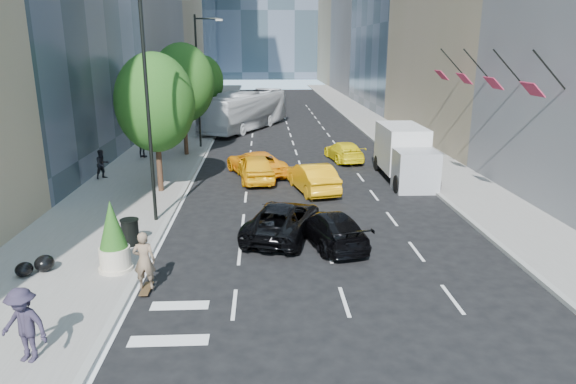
{
  "coord_description": "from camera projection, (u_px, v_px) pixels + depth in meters",
  "views": [
    {
      "loc": [
        -1.52,
        -18.65,
        7.83
      ],
      "look_at": [
        -0.44,
        3.26,
        1.6
      ],
      "focal_mm": 32.0,
      "sensor_mm": 36.0,
      "label": 1
    }
  ],
  "objects": [
    {
      "name": "box_truck",
      "position": [
        405.0,
        154.0,
        30.87
      ],
      "size": [
        2.5,
        6.68,
        3.18
      ],
      "rotation": [
        0.0,
        0.0,
        -0.01
      ],
      "color": "#BBBBBB",
      "rests_on": "ground"
    },
    {
      "name": "traffic_signal",
      "position": [
        218.0,
        80.0,
        57.1
      ],
      "size": [
        2.48,
        0.53,
        5.2
      ],
      "color": "black",
      "rests_on": "sidewalk_left"
    },
    {
      "name": "pedestrian_b",
      "position": [
        142.0,
        144.0,
        36.63
      ],
      "size": [
        1.28,
        0.92,
        2.02
      ],
      "primitive_type": "imported",
      "rotation": [
        0.0,
        0.0,
        2.74
      ],
      "color": "black",
      "rests_on": "sidewalk_left"
    },
    {
      "name": "garbage_bags",
      "position": [
        36.0,
        266.0,
        17.99
      ],
      "size": [
        1.16,
        1.12,
        0.57
      ],
      "color": "black",
      "rests_on": "sidewalk_left"
    },
    {
      "name": "sidewalk_right",
      "position": [
        382.0,
        130.0,
        49.4
      ],
      "size": [
        4.0,
        120.0,
        0.15
      ],
      "primitive_type": "cube",
      "color": "slate",
      "rests_on": "ground"
    },
    {
      "name": "tree_near",
      "position": [
        155.0,
        103.0,
        27.08
      ],
      "size": [
        4.2,
        4.2,
        7.46
      ],
      "color": "black",
      "rests_on": "sidewalk_left"
    },
    {
      "name": "taxi_c",
      "position": [
        256.0,
        163.0,
        32.32
      ],
      "size": [
        4.37,
        5.96,
        1.51
      ],
      "primitive_type": "imported",
      "rotation": [
        0.0,
        0.0,
        3.53
      ],
      "color": "#FF980D",
      "rests_on": "ground"
    },
    {
      "name": "black_sedan_mercedes",
      "position": [
        331.0,
        228.0,
        20.96
      ],
      "size": [
        3.01,
        5.02,
        1.36
      ],
      "primitive_type": "imported",
      "rotation": [
        0.0,
        0.0,
        3.39
      ],
      "color": "black",
      "rests_on": "ground"
    },
    {
      "name": "lamp_near",
      "position": [
        151.0,
        95.0,
        22.08
      ],
      "size": [
        2.13,
        0.22,
        10.0
      ],
      "color": "black",
      "rests_on": "sidewalk_left"
    },
    {
      "name": "planter_shrub",
      "position": [
        113.0,
        237.0,
        17.99
      ],
      "size": [
        1.08,
        1.08,
        2.59
      ],
      "color": "beige",
      "rests_on": "sidewalk_left"
    },
    {
      "name": "pedestrian_a",
      "position": [
        102.0,
        164.0,
        30.79
      ],
      "size": [
        1.07,
        1.07,
        1.75
      ],
      "primitive_type": "imported",
      "rotation": [
        0.0,
        0.0,
        0.77
      ],
      "color": "black",
      "rests_on": "sidewalk_left"
    },
    {
      "name": "city_bus",
      "position": [
        245.0,
        110.0,
        49.81
      ],
      "size": [
        8.39,
        13.38,
        3.7
      ],
      "primitive_type": "imported",
      "rotation": [
        0.0,
        0.0,
        -0.43
      ],
      "color": "silver",
      "rests_on": "ground"
    },
    {
      "name": "facade_flags",
      "position": [
        481.0,
        77.0,
        28.55
      ],
      "size": [
        1.85,
        13.3,
        2.05
      ],
      "color": "black",
      "rests_on": "ground"
    },
    {
      "name": "taxi_d",
      "position": [
        344.0,
        151.0,
        36.34
      ],
      "size": [
        2.6,
        4.91,
        1.36
      ],
      "primitive_type": "imported",
      "rotation": [
        0.0,
        0.0,
        3.3
      ],
      "color": "yellow",
      "rests_on": "ground"
    },
    {
      "name": "black_sedan_lincoln",
      "position": [
        282.0,
        220.0,
        21.81
      ],
      "size": [
        3.88,
        5.79,
        1.47
      ],
      "primitive_type": "imported",
      "rotation": [
        0.0,
        0.0,
        2.85
      ],
      "color": "black",
      "rests_on": "ground"
    },
    {
      "name": "skateboarder",
      "position": [
        145.0,
        264.0,
        16.72
      ],
      "size": [
        0.72,
        0.48,
        1.97
      ],
      "primitive_type": "imported",
      "rotation": [
        0.0,
        0.0,
        3.14
      ],
      "color": "brown",
      "rests_on": "ground"
    },
    {
      "name": "taxi_b",
      "position": [
        312.0,
        177.0,
        28.61
      ],
      "size": [
        2.76,
        5.19,
        1.62
      ],
      "primitive_type": "imported",
      "rotation": [
        0.0,
        0.0,
        3.36
      ],
      "color": "orange",
      "rests_on": "ground"
    },
    {
      "name": "taxi_a",
      "position": [
        255.0,
        167.0,
        30.86
      ],
      "size": [
        2.59,
        5.06,
        1.65
      ],
      "primitive_type": "imported",
      "rotation": [
        0.0,
        0.0,
        3.28
      ],
      "color": "#FFB20D",
      "rests_on": "ground"
    },
    {
      "name": "tree_far",
      "position": [
        203.0,
        81.0,
        49.27
      ],
      "size": [
        3.9,
        3.9,
        6.92
      ],
      "color": "black",
      "rests_on": "sidewalk_left"
    },
    {
      "name": "sidewalk_left",
      "position": [
        184.0,
        132.0,
        48.51
      ],
      "size": [
        6.0,
        120.0,
        0.15
      ],
      "primitive_type": "cube",
      "color": "slate",
      "rests_on": "ground"
    },
    {
      "name": "lamp_far",
      "position": [
        200.0,
        74.0,
        39.38
      ],
      "size": [
        2.13,
        0.22,
        10.0
      ],
      "color": "black",
      "rests_on": "sidewalk_left"
    },
    {
      "name": "ground",
      "position": [
        303.0,
        254.0,
        20.13
      ],
      "size": [
        160.0,
        160.0,
        0.0
      ],
      "primitive_type": "plane",
      "color": "black",
      "rests_on": "ground"
    },
    {
      "name": "tree_mid",
      "position": [
        183.0,
        83.0,
        36.59
      ],
      "size": [
        4.5,
        4.5,
        7.99
      ],
      "color": "black",
      "rests_on": "sidewalk_left"
    },
    {
      "name": "trash_can",
      "position": [
        130.0,
        232.0,
        20.52
      ],
      "size": [
        0.68,
        0.68,
        1.02
      ],
      "primitive_type": "cylinder",
      "color": "black",
      "rests_on": "sidewalk_left"
    },
    {
      "name": "pedestrian_c",
      "position": [
        24.0,
        325.0,
        12.76
      ],
      "size": [
        1.45,
        1.08,
        2.0
      ],
      "primitive_type": "imported",
      "rotation": [
        0.0,
        0.0,
        -0.29
      ],
      "color": "#262131",
      "rests_on": "sidewalk_left"
    }
  ]
}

